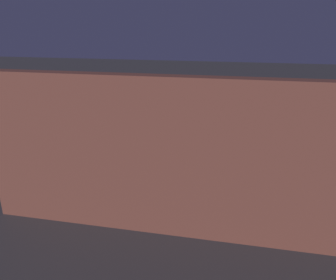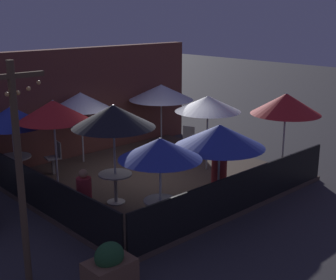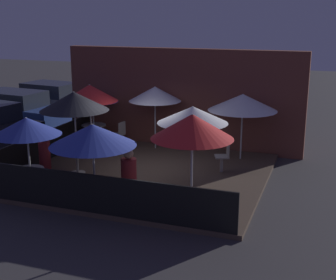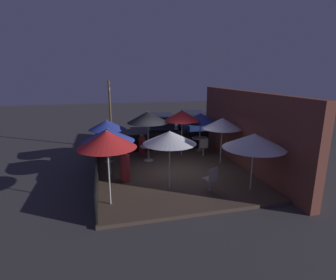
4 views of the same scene
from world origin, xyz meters
name	(u,v)px [view 2 (image 2 of 4)]	position (x,y,z in m)	size (l,w,h in m)	color
ground_plane	(153,181)	(0.00, 0.00, 0.00)	(60.00, 60.00, 0.00)	#383538
patio_deck	(153,179)	(0.00, 0.00, 0.06)	(6.99, 6.34, 0.12)	#47382D
building_wall	(84,103)	(0.00, 3.40, 1.76)	(8.59, 0.36, 3.53)	brown
fence_front	(242,191)	(0.00, -3.12, 0.59)	(6.79, 0.05, 0.95)	black
fence_side_left	(41,192)	(-3.45, 0.00, 0.59)	(0.05, 6.14, 0.95)	black
patio_umbrella_0	(113,116)	(-1.86, -0.73, 2.27)	(1.97, 1.97, 2.42)	#B2B2B7
patio_umbrella_1	(160,149)	(-2.11, -2.63, 1.94)	(1.72, 1.72, 2.05)	#B2B2B7
patio_umbrella_2	(11,116)	(-2.95, 2.33, 1.93)	(1.81, 1.81, 2.08)	#B2B2B7
patio_umbrella_3	(208,104)	(1.60, -0.56, 2.08)	(1.89, 1.89, 2.19)	#B2B2B7
patio_umbrella_4	(220,136)	(-0.27, -2.62, 1.87)	(2.10, 2.10, 2.02)	#B2B2B7
patio_umbrella_5	(53,111)	(-2.38, 1.11, 2.19)	(1.83, 1.83, 2.35)	#B2B2B7
patio_umbrella_6	(286,104)	(2.23, -2.71, 2.30)	(1.83, 1.83, 2.46)	#B2B2B7
patio_umbrella_7	(81,101)	(-0.66, 2.53, 2.04)	(1.79, 1.79, 2.17)	#B2B2B7
patio_umbrella_8	(161,92)	(2.39, 2.29, 1.98)	(2.19, 2.19, 2.12)	#B2B2B7
dining_table_0	(115,180)	(-1.86, -0.73, 0.70)	(0.81, 0.81, 0.74)	#9E998E
dining_table_1	(160,207)	(-2.11, -2.63, 0.67)	(0.71, 0.71, 0.71)	#9E998E
dining_table_2	(15,161)	(-2.95, 2.33, 0.68)	(0.88, 0.88, 0.71)	#9E998E
patio_chair_0	(55,156)	(-1.85, 2.13, 0.64)	(0.46, 0.46, 0.94)	gray
patio_chair_1	(187,140)	(2.17, 0.82, 0.63)	(0.52, 0.52, 0.94)	gray
patron_0	(219,171)	(0.40, -2.06, 0.72)	(0.50, 0.50, 1.32)	maroon
patron_1	(84,195)	(-2.85, -0.90, 0.62)	(0.48, 0.48, 1.12)	maroon
planter_box	(110,270)	(-4.09, -3.54, 0.39)	(0.82, 0.58, 0.90)	brown
light_post	(19,166)	(-4.99, -2.37, 2.18)	(1.10, 0.12, 3.89)	brown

